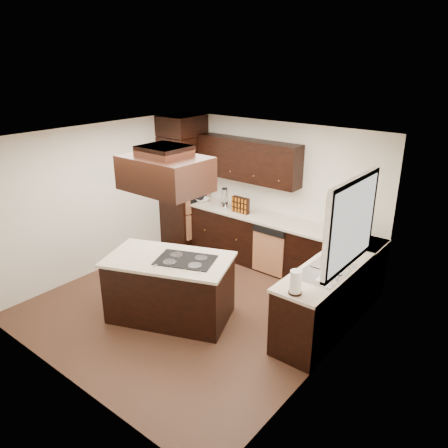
{
  "coord_description": "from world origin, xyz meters",
  "views": [
    {
      "loc": [
        3.9,
        -4.16,
        3.5
      ],
      "look_at": [
        0.1,
        0.6,
        1.15
      ],
      "focal_mm": 35.0,
      "sensor_mm": 36.0,
      "label": 1
    }
  ],
  "objects_px": {
    "oven_column": "(184,191)",
    "range_hood": "(165,173)",
    "spice_rack": "(241,205)",
    "island": "(170,289)"
  },
  "relations": [
    {
      "from": "oven_column",
      "to": "island",
      "type": "bearing_deg",
      "value": -51.04
    },
    {
      "from": "oven_column",
      "to": "island",
      "type": "relative_size",
      "value": 1.29
    },
    {
      "from": "oven_column",
      "to": "spice_rack",
      "type": "xyz_separation_m",
      "value": [
        1.38,
        -0.01,
        0.0
      ]
    },
    {
      "from": "oven_column",
      "to": "island",
      "type": "height_order",
      "value": "oven_column"
    },
    {
      "from": "range_hood",
      "to": "spice_rack",
      "type": "distance_m",
      "value": 2.54
    },
    {
      "from": "island",
      "to": "range_hood",
      "type": "relative_size",
      "value": 1.56
    },
    {
      "from": "range_hood",
      "to": "spice_rack",
      "type": "bearing_deg",
      "value": 102.46
    },
    {
      "from": "oven_column",
      "to": "spice_rack",
      "type": "bearing_deg",
      "value": -0.62
    },
    {
      "from": "spice_rack",
      "to": "oven_column",
      "type": "bearing_deg",
      "value": -179.38
    },
    {
      "from": "oven_column",
      "to": "range_hood",
      "type": "relative_size",
      "value": 2.02
    }
  ]
}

